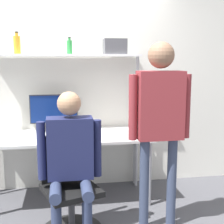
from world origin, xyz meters
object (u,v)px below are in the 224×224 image
at_px(laptop, 68,132).
at_px(person_standing, 160,111).
at_px(cell_phone, 93,138).
at_px(office_chair, 69,205).
at_px(person_seated, 70,154).
at_px(bottle_green, 70,47).
at_px(storage_box, 115,47).
at_px(monitor, 54,111).
at_px(bottle_amber, 17,45).

height_order(laptop, person_standing, person_standing).
distance_m(cell_phone, person_standing, 0.89).
distance_m(cell_phone, office_chair, 0.79).
height_order(cell_phone, person_seated, person_seated).
distance_m(bottle_green, storage_box, 0.53).
relative_size(office_chair, storage_box, 3.46).
bearing_deg(monitor, person_standing, -45.82).
xyz_separation_m(monitor, bottle_green, (0.20, 0.01, 0.75)).
xyz_separation_m(laptop, person_seated, (-0.00, -0.66, -0.04)).
distance_m(laptop, office_chair, 0.82).
bearing_deg(person_standing, monitor, 134.18).
bearing_deg(person_standing, office_chair, 178.18).
distance_m(monitor, storage_box, 1.05).
distance_m(bottle_amber, storage_box, 1.12).
bearing_deg(monitor, storage_box, 1.15).
bearing_deg(bottle_amber, storage_box, 0.00).
bearing_deg(person_standing, cell_phone, 133.41).
bearing_deg(storage_box, person_seated, -119.37).
height_order(office_chair, person_seated, person_seated).
bearing_deg(monitor, person_seated, -81.66).
distance_m(cell_phone, person_seated, 0.66).
bearing_deg(person_seated, laptop, 89.82).
height_order(cell_phone, bottle_green, bottle_green).
height_order(person_seated, bottle_amber, bottle_amber).
bearing_deg(bottle_green, storage_box, 0.00).
bearing_deg(bottle_green, laptop, -97.21).
bearing_deg(bottle_green, cell_phone, -63.22).
xyz_separation_m(monitor, person_standing, (0.97, -1.00, 0.13)).
xyz_separation_m(person_seated, bottle_amber, (-0.54, 1.03, 0.99)).
bearing_deg(person_seated, bottle_green, 87.23).
height_order(person_seated, person_standing, person_standing).
bearing_deg(office_chair, bottle_amber, 117.85).
distance_m(monitor, person_standing, 1.40).
distance_m(cell_phone, bottle_amber, 1.35).
relative_size(person_standing, bottle_green, 9.05).
bearing_deg(bottle_green, bottle_amber, 180.00).
bearing_deg(bottle_green, monitor, -175.77).
xyz_separation_m(bottle_green, bottle_amber, (-0.59, 0.00, 0.02)).
xyz_separation_m(office_chair, bottle_amber, (-0.52, 0.99, 1.49)).
bearing_deg(cell_phone, monitor, 135.27).
bearing_deg(cell_phone, office_chair, -116.26).
height_order(monitor, person_seated, person_seated).
bearing_deg(person_standing, bottle_amber, 143.24).
height_order(laptop, cell_phone, laptop).
distance_m(person_seated, storage_box, 1.54).
relative_size(cell_phone, bottle_amber, 0.61).
xyz_separation_m(laptop, storage_box, (0.58, 0.38, 0.93)).
distance_m(person_standing, bottle_amber, 1.81).
xyz_separation_m(laptop, bottle_amber, (-0.54, 0.38, 0.95)).
bearing_deg(bottle_amber, monitor, -2.18).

